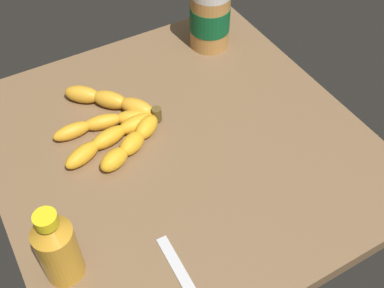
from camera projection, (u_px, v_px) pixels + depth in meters
ground_plane at (180, 147)px, 95.78cm from camera, size 70.58×73.14×3.30cm
banana_bunch at (114, 124)px, 95.41cm from camera, size 22.40×26.75×3.66cm
peanut_butter_jar at (210, 17)px, 110.44cm from camera, size 9.36×9.36×15.26cm
honey_bottle at (57, 247)px, 70.80cm from camera, size 6.14×6.14×15.49cm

